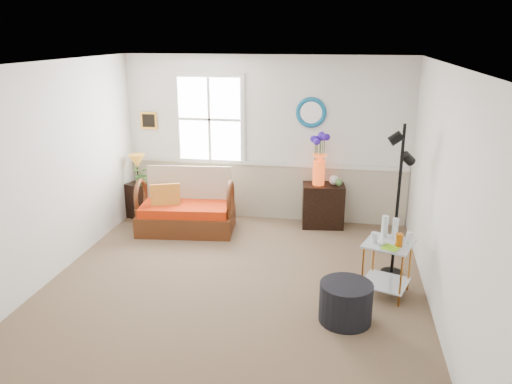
% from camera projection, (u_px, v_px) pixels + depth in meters
% --- Properties ---
extents(floor, '(4.50, 5.00, 0.01)m').
position_uv_depth(floor, '(232.00, 290.00, 5.91)').
color(floor, brown).
rests_on(floor, ground).
extents(ceiling, '(4.50, 5.00, 0.01)m').
position_uv_depth(ceiling, '(228.00, 64.00, 5.12)').
color(ceiling, white).
rests_on(ceiling, walls).
extents(walls, '(4.51, 5.01, 2.60)m').
position_uv_depth(walls, '(230.00, 185.00, 5.52)').
color(walls, silver).
rests_on(walls, floor).
extents(wainscot, '(4.46, 0.02, 0.90)m').
position_uv_depth(wainscot, '(265.00, 191.00, 8.10)').
color(wainscot, '#B2A68E').
rests_on(wainscot, walls).
extents(chair_rail, '(4.46, 0.04, 0.06)m').
position_uv_depth(chair_rail, '(265.00, 163.00, 7.95)').
color(chair_rail, silver).
rests_on(chair_rail, walls).
extents(window, '(1.14, 0.06, 1.44)m').
position_uv_depth(window, '(209.00, 119.00, 7.89)').
color(window, white).
rests_on(window, walls).
extents(picture, '(0.28, 0.03, 0.28)m').
position_uv_depth(picture, '(149.00, 120.00, 8.09)').
color(picture, orange).
rests_on(picture, walls).
extents(mirror, '(0.47, 0.07, 0.47)m').
position_uv_depth(mirror, '(311.00, 112.00, 7.59)').
color(mirror, '#157EAA').
rests_on(mirror, walls).
extents(loveseat, '(1.51, 0.96, 0.93)m').
position_uv_depth(loveseat, '(186.00, 201.00, 7.56)').
color(loveseat, '#562B11').
rests_on(loveseat, floor).
extents(throw_pillow, '(0.45, 0.26, 0.44)m').
position_uv_depth(throw_pillow, '(166.00, 199.00, 7.51)').
color(throw_pillow, '#B94D06').
rests_on(throw_pillow, loveseat).
extents(lamp_stand, '(0.41, 0.41, 0.57)m').
position_uv_depth(lamp_stand, '(139.00, 200.00, 8.19)').
color(lamp_stand, black).
rests_on(lamp_stand, floor).
extents(table_lamp, '(0.31, 0.31, 0.48)m').
position_uv_depth(table_lamp, '(137.00, 169.00, 8.01)').
color(table_lamp, '#BB7820').
rests_on(table_lamp, lamp_stand).
extents(potted_plant, '(0.45, 0.45, 0.26)m').
position_uv_depth(potted_plant, '(142.00, 177.00, 7.98)').
color(potted_plant, '#487436').
rests_on(potted_plant, lamp_stand).
extents(cabinet, '(0.68, 0.47, 0.68)m').
position_uv_depth(cabinet, '(323.00, 205.00, 7.77)').
color(cabinet, black).
rests_on(cabinet, floor).
extents(flower_vase, '(0.28, 0.28, 0.79)m').
position_uv_depth(flower_vase, '(319.00, 160.00, 7.55)').
color(flower_vase, '#DA4314').
rests_on(flower_vase, cabinet).
extents(side_table, '(0.64, 0.64, 0.64)m').
position_uv_depth(side_table, '(386.00, 269.00, 5.73)').
color(side_table, '#A76421').
rests_on(side_table, floor).
extents(tabletop_items, '(0.58, 0.58, 0.26)m').
position_uv_depth(tabletop_items, '(392.00, 232.00, 5.59)').
color(tabletop_items, silver).
rests_on(tabletop_items, side_table).
extents(floor_lamp, '(0.31, 0.31, 1.91)m').
position_uv_depth(floor_lamp, '(398.00, 202.00, 6.01)').
color(floor_lamp, black).
rests_on(floor_lamp, floor).
extents(ottoman, '(0.66, 0.66, 0.43)m').
position_uv_depth(ottoman, '(346.00, 302.00, 5.22)').
color(ottoman, black).
rests_on(ottoman, floor).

